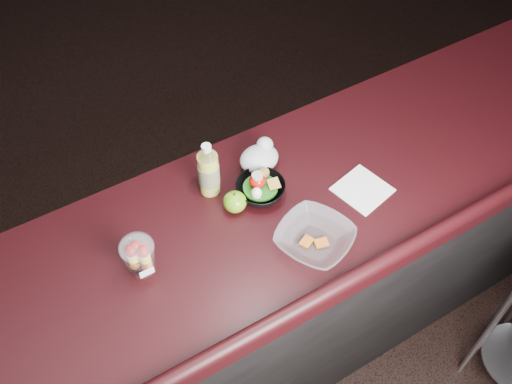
{
  "coord_description": "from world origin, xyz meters",
  "views": [
    {
      "loc": [
        -0.53,
        -0.65,
        2.5
      ],
      "look_at": [
        0.06,
        0.33,
        1.1
      ],
      "focal_mm": 40.0,
      "sensor_mm": 36.0,
      "label": 1
    }
  ],
  "objects_px": {
    "snack_bowl": "(260,189)",
    "lemonade_bottle": "(209,172)",
    "fruit_cup": "(139,255)",
    "takeout_bowl": "(315,238)",
    "green_apple": "(235,202)"
  },
  "relations": [
    {
      "from": "snack_bowl",
      "to": "takeout_bowl",
      "type": "height_order",
      "value": "snack_bowl"
    },
    {
      "from": "snack_bowl",
      "to": "lemonade_bottle",
      "type": "bearing_deg",
      "value": 141.94
    },
    {
      "from": "lemonade_bottle",
      "to": "green_apple",
      "type": "relative_size",
      "value": 2.68
    },
    {
      "from": "takeout_bowl",
      "to": "green_apple",
      "type": "bearing_deg",
      "value": 120.3
    },
    {
      "from": "green_apple",
      "to": "takeout_bowl",
      "type": "height_order",
      "value": "green_apple"
    },
    {
      "from": "fruit_cup",
      "to": "green_apple",
      "type": "relative_size",
      "value": 1.84
    },
    {
      "from": "snack_bowl",
      "to": "takeout_bowl",
      "type": "bearing_deg",
      "value": -80.2
    },
    {
      "from": "green_apple",
      "to": "lemonade_bottle",
      "type": "bearing_deg",
      "value": 106.26
    },
    {
      "from": "fruit_cup",
      "to": "lemonade_bottle",
      "type": "bearing_deg",
      "value": 27.76
    },
    {
      "from": "takeout_bowl",
      "to": "fruit_cup",
      "type": "bearing_deg",
      "value": 159.17
    },
    {
      "from": "fruit_cup",
      "to": "takeout_bowl",
      "type": "bearing_deg",
      "value": -20.83
    },
    {
      "from": "fruit_cup",
      "to": "green_apple",
      "type": "distance_m",
      "value": 0.36
    },
    {
      "from": "fruit_cup",
      "to": "snack_bowl",
      "type": "relative_size",
      "value": 0.7
    },
    {
      "from": "lemonade_bottle",
      "to": "green_apple",
      "type": "distance_m",
      "value": 0.13
    },
    {
      "from": "lemonade_bottle",
      "to": "snack_bowl",
      "type": "bearing_deg",
      "value": -38.06
    }
  ]
}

